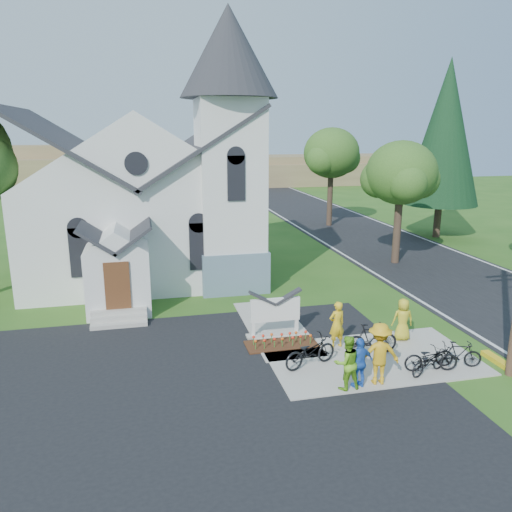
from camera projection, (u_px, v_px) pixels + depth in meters
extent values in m
plane|color=#2B5819|center=(336.00, 371.00, 16.19)|extent=(120.00, 120.00, 0.00)
cube|color=black|center=(109.00, 435.00, 12.78)|extent=(20.00, 16.00, 0.02)
cube|color=black|center=(393.00, 250.00, 32.54)|extent=(8.00, 90.00, 0.02)
cube|color=#ACA79B|center=(372.00, 359.00, 16.99)|extent=(7.00, 4.00, 0.05)
cube|color=silver|center=(140.00, 228.00, 26.55)|extent=(11.00, 9.00, 5.00)
cube|color=slate|center=(231.00, 267.00, 24.74)|extent=(3.20, 3.20, 2.00)
cube|color=silver|center=(230.00, 196.00, 23.88)|extent=(3.00, 3.00, 9.00)
cone|color=#252529|center=(229.00, 51.00, 22.28)|extent=(4.50, 4.50, 4.00)
cube|color=silver|center=(119.00, 280.00, 21.22)|extent=(2.60, 2.40, 2.80)
cube|color=#5B321A|center=(117.00, 286.00, 20.03)|extent=(1.00, 0.10, 2.00)
cube|color=#ACA79B|center=(275.00, 334.00, 18.94)|extent=(2.20, 0.40, 0.10)
cube|color=white|center=(253.00, 324.00, 18.63)|extent=(0.12, 0.12, 1.00)
cube|color=white|center=(297.00, 320.00, 19.00)|extent=(0.12, 0.12, 1.00)
cube|color=white|center=(275.00, 310.00, 18.70)|extent=(1.90, 0.14, 0.90)
cube|color=#3D2410|center=(281.00, 344.00, 18.10)|extent=(2.60, 1.10, 0.07)
cylinder|color=#36251D|center=(397.00, 229.00, 28.88)|extent=(0.44, 0.44, 4.05)
ellipsoid|color=#325D20|center=(401.00, 173.00, 28.09)|extent=(4.00, 4.00, 3.60)
cylinder|color=#36251D|center=(330.00, 198.00, 40.27)|extent=(0.44, 0.44, 4.50)
ellipsoid|color=#325D20|center=(332.00, 153.00, 39.39)|extent=(4.40, 4.40, 3.96)
cylinder|color=#36251D|center=(437.00, 221.00, 36.17)|extent=(0.50, 0.50, 2.40)
cone|color=black|center=(445.00, 133.00, 34.64)|extent=(5.20, 5.20, 10.00)
cube|color=olive|center=(226.00, 171.00, 69.90)|extent=(60.00, 8.00, 4.00)
cube|color=olive|center=(108.00, 166.00, 68.10)|extent=(30.00, 6.00, 5.60)
cube|color=olive|center=(339.00, 173.00, 71.62)|extent=(25.00, 6.00, 3.00)
imported|color=gold|center=(337.00, 324.00, 17.67)|extent=(0.69, 0.52, 1.71)
imported|color=black|center=(310.00, 352.00, 16.29)|extent=(2.09, 1.27, 1.03)
imported|color=#69B021|center=(347.00, 363.00, 14.80)|extent=(0.87, 0.70, 1.68)
imported|color=black|center=(371.00, 339.00, 17.16)|extent=(1.91, 0.61, 1.13)
imported|color=blue|center=(360.00, 363.00, 14.90)|extent=(0.99, 0.57, 1.58)
imported|color=black|center=(431.00, 358.00, 15.98)|extent=(1.82, 0.88, 0.91)
imported|color=gold|center=(379.00, 353.00, 15.12)|extent=(1.36, 0.92, 1.94)
imported|color=black|center=(459.00, 354.00, 16.26)|extent=(1.54, 0.82, 0.89)
imported|color=gold|center=(403.00, 319.00, 18.30)|extent=(0.84, 0.62, 1.59)
imported|color=black|center=(428.00, 362.00, 15.83)|extent=(1.64, 1.07, 0.81)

